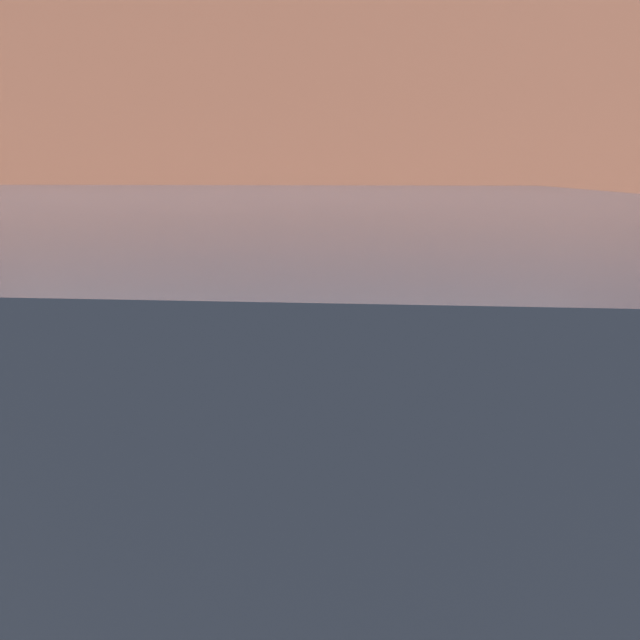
# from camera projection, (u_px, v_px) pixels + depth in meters

# --- Properties ---
(sidewalk) EXTENTS (24.00, 2.80, 0.11)m
(sidewalk) POSITION_uv_depth(u_px,v_px,m) (310.00, 443.00, 4.09)
(sidewalk) COLOR #9E9B96
(sidewalk) RESTS_ON ground_plane
(building_facade) EXTENTS (24.00, 0.30, 5.59)m
(building_facade) POSITION_uv_depth(u_px,v_px,m) (342.00, 69.00, 6.26)
(building_facade) COLOR #935642
(building_facade) RESTS_ON ground_plane
(parking_meter) EXTENTS (0.17, 0.13, 1.56)m
(parking_meter) POSITION_uv_depth(u_px,v_px,m) (320.00, 295.00, 2.87)
(parking_meter) COLOR gray
(parking_meter) RESTS_ON sidewalk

